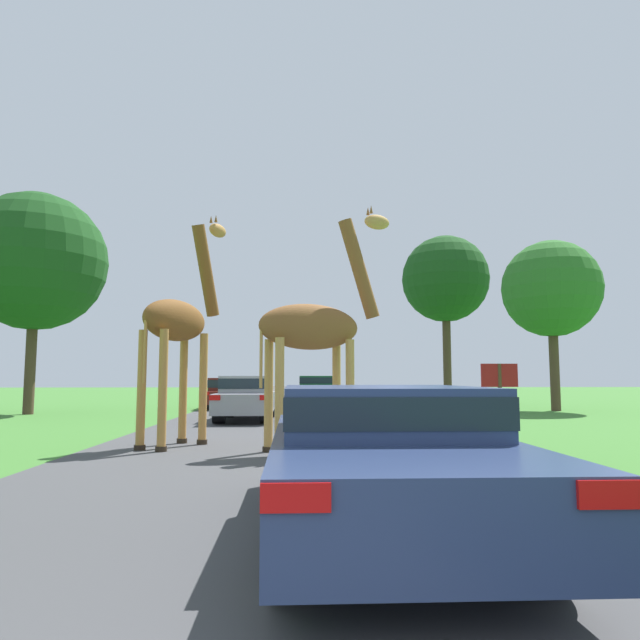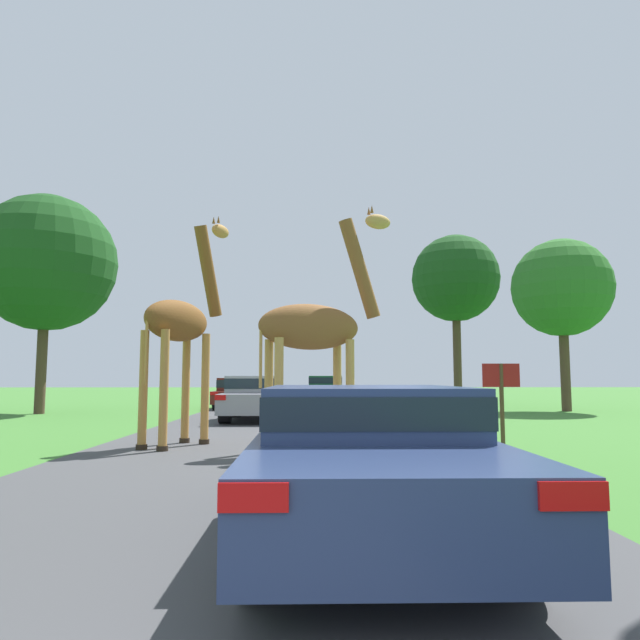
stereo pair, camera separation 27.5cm
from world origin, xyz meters
The scene contains 11 objects.
road centered at (0.00, 30.00, 0.00)m, with size 6.94×120.00×0.00m.
giraffe_near_road centered at (0.91, 11.22, 2.28)m, with size 2.74×1.44×4.80m.
giraffe_companion centered at (-1.82, 12.12, 2.41)m, with size 1.56×2.47×4.98m.
car_lead_maroon centered at (1.26, 5.71, 0.71)m, with size 1.89×4.81×1.28m.
car_queue_right centered at (-1.01, 19.03, 0.75)m, with size 1.73×4.44×1.41m.
car_queue_left centered at (-2.32, 26.02, 0.71)m, with size 1.84×3.93×1.34m.
car_far_ahead centered at (1.61, 29.08, 0.76)m, with size 1.78×4.09×1.44m.
tree_right_cluster centered at (11.27, 23.59, 5.04)m, with size 4.04×4.04×7.08m.
tree_far_right centered at (-9.33, 22.34, 5.75)m, with size 5.25×5.25×8.39m.
tree_mid_field centered at (8.58, 30.13, 6.56)m, with size 4.60×4.60×8.89m.
sign_post centered at (4.39, 11.18, 1.13)m, with size 0.70×0.08×1.62m.
Camera 2 is at (0.75, 0.50, 1.36)m, focal length 32.00 mm.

